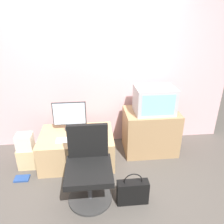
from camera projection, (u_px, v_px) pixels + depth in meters
ground_plane at (96, 197)px, 2.62m from camera, size 12.00×12.00×0.00m
wall_back at (90, 65)px, 3.28m from camera, size 4.40×0.05×2.60m
desk at (77, 148)px, 3.18m from camera, size 1.04×0.71×0.44m
side_stand at (150, 131)px, 3.40m from camera, size 0.80×0.56×0.68m
main_monitor at (70, 116)px, 3.15m from camera, size 0.48×0.17×0.43m
keyboard at (69, 140)px, 2.95m from camera, size 0.35×0.13×0.01m
mouse at (87, 137)px, 2.99m from camera, size 0.06×0.03×0.03m
crt_tv at (154, 100)px, 3.16m from camera, size 0.56×0.42×0.38m
office_chair at (89, 169)px, 2.48m from camera, size 0.52×0.52×0.87m
cardboard_box_lower at (28, 158)px, 3.08m from camera, size 0.25×0.20×0.30m
cardboard_box_upper at (25, 142)px, 2.98m from camera, size 0.21×0.18×0.22m
handbag at (133, 192)px, 2.49m from camera, size 0.36×0.12×0.41m
book at (22, 178)px, 2.90m from camera, size 0.19×0.13×0.02m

